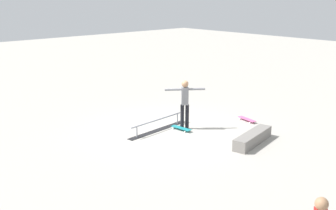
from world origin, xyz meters
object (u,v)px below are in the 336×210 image
object	(u,v)px
loose_skateboard_pink	(247,119)
grind_rail	(158,125)
skater_main	(185,101)
skate_ledge	(253,138)
skateboard_main	(181,128)

from	to	relation	value
loose_skateboard_pink	grind_rail	bearing A→B (deg)	-104.00
skater_main	skate_ledge	bearing A→B (deg)	138.72
grind_rail	skater_main	size ratio (longest dim) A/B	1.57
skate_ledge	loose_skateboard_pink	xyz separation A→B (m)	(-1.77, -1.55, -0.11)
skateboard_main	grind_rail	bearing A→B (deg)	42.55
skater_main	loose_skateboard_pink	size ratio (longest dim) A/B	2.08
skateboard_main	loose_skateboard_pink	bearing A→B (deg)	-114.53
grind_rail	skateboard_main	world-z (taller)	grind_rail
grind_rail	skateboard_main	bearing A→B (deg)	132.21
grind_rail	skater_main	bearing A→B (deg)	143.05
skate_ledge	skater_main	world-z (taller)	skater_main
skate_ledge	loose_skateboard_pink	world-z (taller)	skate_ledge
skater_main	loose_skateboard_pink	distance (m)	2.65
grind_rail	skateboard_main	size ratio (longest dim) A/B	3.30
skate_ledge	loose_skateboard_pink	distance (m)	2.36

